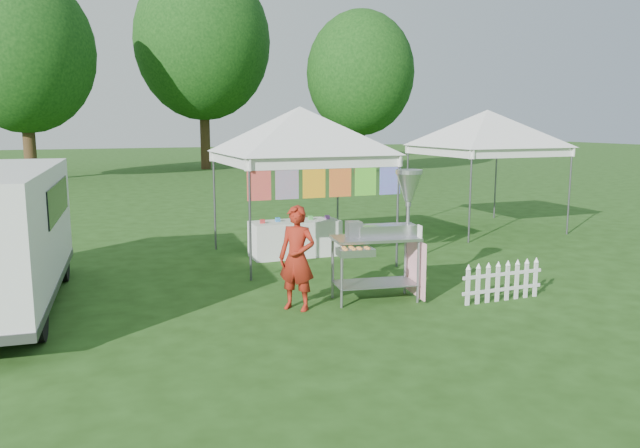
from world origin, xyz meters
name	(u,v)px	position (x,y,z in m)	size (l,w,h in m)	color
ground	(379,304)	(0.00, 0.00, 0.00)	(120.00, 120.00, 0.00)	#204112
canopy_main	(300,107)	(0.00, 3.49, 2.99)	(4.24, 4.24, 3.45)	#59595E
canopy_right	(488,110)	(5.50, 5.00, 2.99)	(4.24, 4.24, 3.45)	#59595E
tree_left	(23,52)	(-6.00, 24.00, 5.83)	(6.40, 6.40, 9.53)	#3A2515
tree_mid	(202,42)	(3.00, 28.00, 7.14)	(7.60, 7.60, 11.52)	#3A2515
tree_right	(360,74)	(10.00, 22.00, 5.18)	(5.60, 5.60, 8.42)	#3A2515
donut_cart	(389,225)	(0.23, 0.17, 1.17)	(1.54, 0.95, 1.99)	gray
vendor	(297,258)	(-1.24, 0.20, 0.76)	(0.56, 0.37, 1.53)	maroon
picket_fence	(502,283)	(1.81, -0.54, 0.29)	(1.44, 0.04, 0.56)	silver
display_table	(295,238)	(-0.05, 3.67, 0.36)	(1.80, 0.70, 0.73)	white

